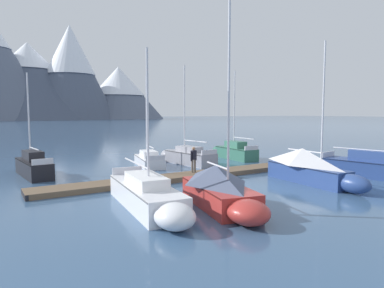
# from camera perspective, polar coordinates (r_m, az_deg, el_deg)

# --- Properties ---
(ground_plane) EXTENTS (700.00, 700.00, 0.00)m
(ground_plane) POSITION_cam_1_polar(r_m,az_deg,el_deg) (19.65, 8.10, -7.24)
(ground_plane) COLOR #38567A
(mountain_shoulder_ridge) EXTENTS (92.14, 92.14, 49.04)m
(mountain_shoulder_ridge) POSITION_cam_1_polar(r_m,az_deg,el_deg) (247.32, -25.55, 9.58)
(mountain_shoulder_ridge) COLOR #424C60
(mountain_shoulder_ridge) RESTS_ON ground
(mountain_east_summit) EXTENTS (56.68, 56.68, 60.67)m
(mountain_east_summit) POSITION_cam_1_polar(r_m,az_deg,el_deg) (240.55, -19.51, 11.62)
(mountain_east_summit) COLOR #4C566B
(mountain_east_summit) RESTS_ON ground
(mountain_rear_spur) EXTENTS (64.15, 64.15, 37.03)m
(mountain_rear_spur) POSITION_cam_1_polar(r_m,az_deg,el_deg) (255.17, -12.10, 8.59)
(mountain_rear_spur) COLOR slate
(mountain_rear_spur) RESTS_ON ground
(dock) EXTENTS (22.05, 3.56, 0.30)m
(dock) POSITION_cam_1_polar(r_m,az_deg,el_deg) (22.93, 2.30, -5.03)
(dock) COLOR brown
(dock) RESTS_ON ground
(sailboat_nearest_berth) EXTENTS (2.34, 6.45, 6.89)m
(sailboat_nearest_berth) POSITION_cam_1_polar(r_m,az_deg,el_deg) (25.69, -25.10, -3.21)
(sailboat_nearest_berth) COLOR black
(sailboat_nearest_berth) RESTS_ON ground
(sailboat_second_berth) EXTENTS (1.96, 7.68, 6.96)m
(sailboat_second_berth) POSITION_cam_1_polar(r_m,az_deg,el_deg) (15.18, -7.13, -8.56)
(sailboat_second_berth) COLOR white
(sailboat_second_berth) RESTS_ON ground
(sailboat_mid_dock_port) EXTENTS (2.69, 6.32, 9.20)m
(sailboat_mid_dock_port) POSITION_cam_1_polar(r_m,az_deg,el_deg) (15.37, 4.89, -7.44)
(sailboat_mid_dock_port) COLOR #B2332D
(sailboat_mid_dock_port) RESTS_ON ground
(sailboat_mid_dock_starboard) EXTENTS (2.29, 5.92, 7.22)m
(sailboat_mid_dock_starboard) POSITION_cam_1_polar(r_m,az_deg,el_deg) (27.98, -7.35, -2.49)
(sailboat_mid_dock_starboard) COLOR silver
(sailboat_mid_dock_starboard) RESTS_ON ground
(sailboat_far_berth) EXTENTS (2.81, 6.51, 8.14)m
(sailboat_far_berth) POSITION_cam_1_polar(r_m,az_deg,el_deg) (28.69, -1.11, -1.99)
(sailboat_far_berth) COLOR #93939E
(sailboat_far_berth) RESTS_ON ground
(sailboat_outer_slip) EXTENTS (1.60, 7.00, 8.23)m
(sailboat_outer_slip) POSITION_cam_1_polar(r_m,az_deg,el_deg) (21.70, 19.07, -3.70)
(sailboat_outer_slip) COLOR navy
(sailboat_outer_slip) RESTS_ON ground
(sailboat_end_of_dock) EXTENTS (1.65, 6.26, 8.02)m
(sailboat_end_of_dock) POSITION_cam_1_polar(r_m,az_deg,el_deg) (32.10, 6.73, -1.20)
(sailboat_end_of_dock) COLOR #336B56
(sailboat_end_of_dock) RESTS_ON ground
(sailboat_last_slip) EXTENTS (3.54, 7.59, 7.81)m
(sailboat_last_slip) POSITION_cam_1_polar(r_m,az_deg,el_deg) (25.31, 28.78, -3.47)
(sailboat_last_slip) COLOR navy
(sailboat_last_slip) RESTS_ON ground
(person_on_dock) EXTENTS (0.55, 0.35, 1.69)m
(person_on_dock) POSITION_cam_1_polar(r_m,az_deg,el_deg) (22.52, 0.27, -2.34)
(person_on_dock) COLOR brown
(person_on_dock) RESTS_ON dock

